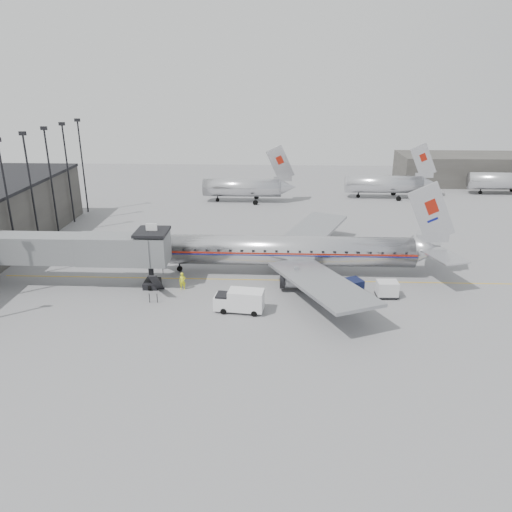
{
  "coord_description": "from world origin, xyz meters",
  "views": [
    {
      "loc": [
        4.25,
        -46.13,
        22.27
      ],
      "look_at": [
        2.07,
        5.15,
        3.2
      ],
      "focal_mm": 35.0,
      "sensor_mm": 36.0,
      "label": 1
    }
  ],
  "objects_px": {
    "baggage_cart_navy": "(351,288)",
    "baggage_cart_white": "(387,289)",
    "airliner": "(297,251)",
    "service_van": "(240,300)",
    "ramp_worker": "(182,281)"
  },
  "relations": [
    {
      "from": "baggage_cart_white",
      "to": "service_van",
      "type": "bearing_deg",
      "value": -167.23
    },
    {
      "from": "ramp_worker",
      "to": "airliner",
      "type": "bearing_deg",
      "value": 15.33
    },
    {
      "from": "service_van",
      "to": "baggage_cart_white",
      "type": "xyz_separation_m",
      "value": [
        15.14,
        3.99,
        -0.26
      ]
    },
    {
      "from": "airliner",
      "to": "baggage_cart_navy",
      "type": "xyz_separation_m",
      "value": [
        5.44,
        -6.13,
        -1.81
      ]
    },
    {
      "from": "baggage_cart_navy",
      "to": "baggage_cart_white",
      "type": "relative_size",
      "value": 1.27
    },
    {
      "from": "baggage_cart_navy",
      "to": "ramp_worker",
      "type": "bearing_deg",
      "value": 151.98
    },
    {
      "from": "service_van",
      "to": "baggage_cart_white",
      "type": "relative_size",
      "value": 2.19
    },
    {
      "from": "service_van",
      "to": "ramp_worker",
      "type": "distance_m",
      "value": 8.26
    },
    {
      "from": "airliner",
      "to": "baggage_cart_navy",
      "type": "relative_size",
      "value": 12.09
    },
    {
      "from": "airliner",
      "to": "baggage_cart_navy",
      "type": "bearing_deg",
      "value": -48.2
    },
    {
      "from": "airliner",
      "to": "ramp_worker",
      "type": "relative_size",
      "value": 18.16
    },
    {
      "from": "service_van",
      "to": "baggage_cart_navy",
      "type": "relative_size",
      "value": 1.72
    },
    {
      "from": "service_van",
      "to": "baggage_cart_white",
      "type": "height_order",
      "value": "service_van"
    },
    {
      "from": "baggage_cart_navy",
      "to": "baggage_cart_white",
      "type": "distance_m",
      "value": 3.78
    },
    {
      "from": "airliner",
      "to": "service_van",
      "type": "bearing_deg",
      "value": -120.16
    }
  ]
}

